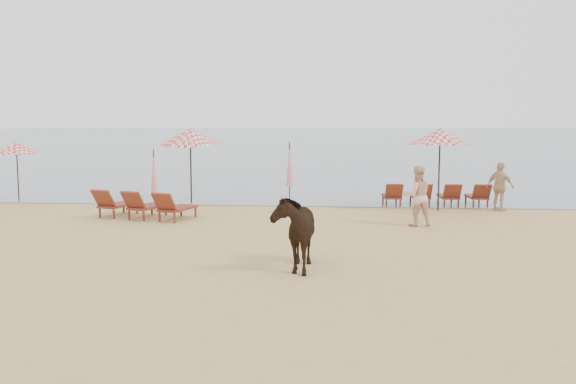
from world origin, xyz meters
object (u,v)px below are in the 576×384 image
object	(u,v)px
cow	(294,230)
beachgoer_right_a	(417,196)
umbrella_open_left_b	(190,136)
umbrella_open_right	(440,137)
lounger_cluster_right	(435,195)
umbrella_open_left_a	(16,148)
beachgoer_right_b	(500,187)
umbrella_closed_right	(290,165)
umbrella_closed_left	(154,173)
lounger_cluster_left	(143,205)

from	to	relation	value
cow	beachgoer_right_a	world-z (taller)	beachgoer_right_a
umbrella_open_left_b	umbrella_open_right	bearing A→B (deg)	-9.35
lounger_cluster_right	umbrella_open_left_b	xyz separation A→B (m)	(-8.52, 0.17, 1.97)
lounger_cluster_right	beachgoer_right_a	size ratio (longest dim) A/B	2.10
umbrella_open_left_a	umbrella_open_right	bearing A→B (deg)	20.24
lounger_cluster_right	umbrella_open_left_b	world-z (taller)	umbrella_open_left_b
umbrella_open_left_a	beachgoer_right_b	size ratio (longest dim) A/B	1.34
lounger_cluster_right	cow	bearing A→B (deg)	-116.37
lounger_cluster_right	umbrella_closed_right	bearing A→B (deg)	164.30
umbrella_closed_left	cow	bearing A→B (deg)	-55.95
lounger_cluster_left	lounger_cluster_right	bearing A→B (deg)	37.54
lounger_cluster_left	umbrella_closed_left	world-z (taller)	umbrella_closed_left
umbrella_open_right	cow	distance (m)	9.46
umbrella_closed_left	umbrella_closed_right	world-z (taller)	umbrella_closed_right
umbrella_open_left_a	umbrella_open_right	world-z (taller)	umbrella_open_right
umbrella_open_left_a	lounger_cluster_right	bearing A→B (deg)	24.26
umbrella_open_right	umbrella_open_left_a	bearing A→B (deg)	151.53
umbrella_closed_left	beachgoer_right_a	distance (m)	8.53
lounger_cluster_left	umbrella_open_left_b	bearing A→B (deg)	97.56
umbrella_closed_left	beachgoer_right_b	xyz separation A→B (m)	(11.21, 0.83, -0.43)
lounger_cluster_right	beachgoer_right_a	bearing A→B (deg)	-107.60
lounger_cluster_right	cow	size ratio (longest dim) A/B	1.91
lounger_cluster_left	beachgoer_right_b	xyz separation A→B (m)	(11.04, 2.53, 0.38)
lounger_cluster_left	umbrella_open_left_a	xyz separation A→B (m)	(-5.72, 3.44, 1.51)
lounger_cluster_right	beachgoer_right_b	xyz separation A→B (m)	(1.94, -0.94, 0.42)
beachgoer_right_a	lounger_cluster_right	bearing A→B (deg)	-116.32
beachgoer_right_b	umbrella_open_right	bearing A→B (deg)	47.20
umbrella_open_left_b	beachgoer_right_a	xyz separation A→B (m)	(7.46, -4.20, -1.51)
lounger_cluster_left	lounger_cluster_right	xyz separation A→B (m)	(9.10, 3.47, -0.03)
lounger_cluster_right	beachgoer_right_a	world-z (taller)	beachgoer_right_a
lounger_cluster_left	umbrella_closed_right	size ratio (longest dim) A/B	1.45
beachgoer_right_a	umbrella_closed_left	bearing A→B (deg)	-27.01
lounger_cluster_left	umbrella_open_left_a	bearing A→B (deg)	165.66
lounger_cluster_left	umbrella_open_right	distance (m)	9.59
umbrella_open_left_b	lounger_cluster_right	bearing A→B (deg)	-2.38
umbrella_open_right	umbrella_closed_right	size ratio (longest dim) A/B	1.26
umbrella_open_left_a	cow	xyz separation A→B (m)	(10.73, -9.40, -1.14)
umbrella_open_right	beachgoer_right_b	distance (m)	2.55
beachgoer_right_a	beachgoer_right_b	world-z (taller)	beachgoer_right_a
beachgoer_right_b	lounger_cluster_right	bearing A→B (deg)	18.45
umbrella_open_left_a	umbrella_open_right	distance (m)	14.83
umbrella_closed_left	lounger_cluster_right	bearing A→B (deg)	10.81
umbrella_open_left_b	beachgoer_right_b	distance (m)	10.63
lounger_cluster_right	umbrella_open_left_a	size ratio (longest dim) A/B	1.65
umbrella_open_left_a	umbrella_open_left_b	distance (m)	6.32
umbrella_closed_left	umbrella_closed_right	bearing A→B (deg)	35.00
lounger_cluster_right	umbrella_open_right	xyz separation A→B (m)	(-0.04, -1.04, 2.02)
lounger_cluster_left	umbrella_open_right	world-z (taller)	umbrella_open_right
lounger_cluster_right	umbrella_open_right	distance (m)	2.27
umbrella_open_right	beachgoer_right_b	xyz separation A→B (m)	(1.98, 0.10, -1.60)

